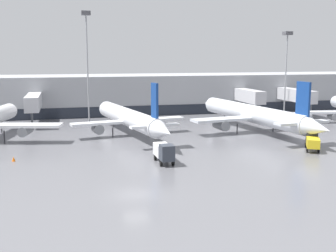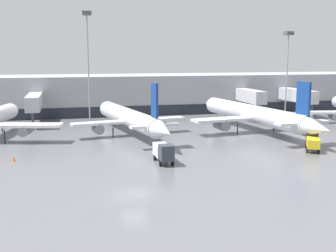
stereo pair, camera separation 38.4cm
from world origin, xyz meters
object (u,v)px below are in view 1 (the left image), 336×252
Objects in this scene: service_truck_2 at (312,140)px; service_truck_1 at (164,151)px; traffic_cone_1 at (14,159)px; parked_jet_2 at (129,118)px; apron_light_mast_2 at (287,50)px; parked_jet_0 at (254,114)px; apron_light_mast_0 at (87,38)px.

service_truck_1 is at bearing 123.95° from service_truck_2.
service_truck_2 is 41.66m from traffic_cone_1.
service_truck_1 is at bearing 173.31° from parked_jet_2.
parked_jet_0 is at bearing -131.30° from apron_light_mast_2.
parked_jet_0 is 7.52× the size of service_truck_1.
apron_light_mast_2 reaches higher than service_truck_2.
parked_jet_2 is at bearing -156.43° from apron_light_mast_2.
apron_light_mast_0 reaches higher than traffic_cone_1.
traffic_cone_1 is at bearing -150.87° from apron_light_mast_2.
traffic_cone_1 is 37.43m from apron_light_mast_0.
apron_light_mast_0 reaches higher than apron_light_mast_2.
parked_jet_2 is 6.69× the size of service_truck_1.
apron_light_mast_2 is at bearing 133.52° from service_truck_1.
service_truck_1 is 40.73m from apron_light_mast_0.
service_truck_1 is at bearing 122.46° from parked_jet_0.
apron_light_mast_2 is at bearing 5.36° from service_truck_2.
traffic_cone_1 is at bearing 118.93° from parked_jet_2.
apron_light_mast_2 is (56.35, 31.41, 14.62)m from traffic_cone_1.
service_truck_1 is at bearing -16.42° from traffic_cone_1.
service_truck_1 is at bearing -135.45° from apron_light_mast_2.
apron_light_mast_0 is (11.56, 31.34, 16.89)m from traffic_cone_1.
parked_jet_0 is 22.29m from parked_jet_2.
apron_light_mast_2 is at bearing 0.09° from apron_light_mast_0.
apron_light_mast_0 is (-7.26, 36.88, 15.67)m from service_truck_1.
parked_jet_2 is 20.07m from service_truck_1.
apron_light_mast_2 is (44.79, 0.07, -2.27)m from apron_light_mast_0.
service_truck_2 reaches higher than service_truck_1.
parked_jet_0 is at bearing 17.33° from traffic_cone_1.
parked_jet_0 is at bearing 129.70° from service_truck_1.
traffic_cone_1 is 66.15m from apron_light_mast_2.
traffic_cone_1 is at bearing 113.83° from service_truck_2.
parked_jet_2 is 44.12m from apron_light_mast_2.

